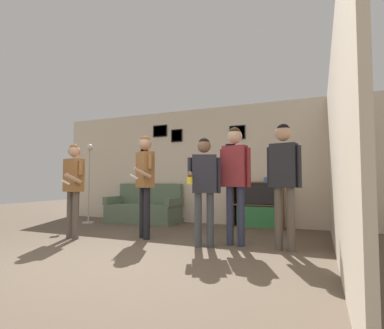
{
  "coord_description": "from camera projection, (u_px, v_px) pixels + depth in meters",
  "views": [
    {
      "loc": [
        2.57,
        -2.77,
        0.97
      ],
      "look_at": [
        0.59,
        1.9,
        1.26
      ],
      "focal_mm": 28.0,
      "sensor_mm": 36.0,
      "label": 1
    }
  ],
  "objects": [
    {
      "name": "floor_lamp",
      "position": [
        89.0,
        178.0,
        7.01
      ],
      "size": [
        0.28,
        0.28,
        1.85
      ],
      "color": "#ADA89E",
      "rests_on": "ground_plane"
    },
    {
      "name": "ground_plane",
      "position": [
        82.0,
        265.0,
        3.49
      ],
      "size": [
        20.0,
        20.0,
        0.0
      ],
      "primitive_type": "plane",
      "color": "brown"
    },
    {
      "name": "person_player_foreground_center",
      "position": [
        145.0,
        174.0,
        5.16
      ],
      "size": [
        0.42,
        0.61,
        1.77
      ],
      "color": "black",
      "rests_on": "ground_plane"
    },
    {
      "name": "person_watcher_holding_cup",
      "position": [
        204.0,
        180.0,
        4.49
      ],
      "size": [
        0.47,
        0.53,
        1.63
      ],
      "color": "#3D4247",
      "rests_on": "ground_plane"
    },
    {
      "name": "person_spectator_near_bookshelf",
      "position": [
        235.0,
        171.0,
        4.61
      ],
      "size": [
        0.5,
        0.24,
        1.81
      ],
      "color": "#2D334C",
      "rests_on": "ground_plane"
    },
    {
      "name": "couch",
      "position": [
        144.0,
        210.0,
        7.15
      ],
      "size": [
        1.78,
        0.8,
        0.92
      ],
      "color": "#5B7056",
      "rests_on": "ground_plane"
    },
    {
      "name": "person_player_foreground_left",
      "position": [
        73.0,
        180.0,
        5.16
      ],
      "size": [
        0.49,
        0.53,
        1.62
      ],
      "color": "brown",
      "rests_on": "ground_plane"
    },
    {
      "name": "person_spectator_far_right",
      "position": [
        284.0,
        171.0,
        4.27
      ],
      "size": [
        0.49,
        0.28,
        1.81
      ],
      "color": "brown",
      "rests_on": "ground_plane"
    },
    {
      "name": "wall_right",
      "position": [
        335.0,
        155.0,
        4.22
      ],
      "size": [
        0.06,
        6.19,
        2.7
      ],
      "color": "beige",
      "rests_on": "ground_plane"
    },
    {
      "name": "drinking_cup",
      "position": [
        266.0,
        180.0,
        6.26
      ],
      "size": [
        0.08,
        0.08,
        0.1
      ],
      "color": "blue",
      "rests_on": "bookshelf"
    },
    {
      "name": "wall_back",
      "position": [
        201.0,
        165.0,
        7.08
      ],
      "size": [
        7.9,
        0.08,
        2.7
      ],
      "color": "beige",
      "rests_on": "ground_plane"
    },
    {
      "name": "bookshelf",
      "position": [
        258.0,
        205.0,
        6.29
      ],
      "size": [
        1.04,
        0.3,
        0.97
      ],
      "color": "brown",
      "rests_on": "ground_plane"
    }
  ]
}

